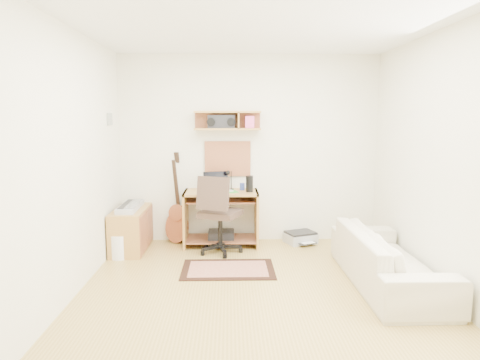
{
  "coord_description": "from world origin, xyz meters",
  "views": [
    {
      "loc": [
        -0.28,
        -4.12,
        1.73
      ],
      "look_at": [
        -0.15,
        1.05,
        1.0
      ],
      "focal_mm": 32.78,
      "sensor_mm": 36.0,
      "label": 1
    }
  ],
  "objects_px": {
    "cabinet": "(131,229)",
    "desk": "(221,218)",
    "printer": "(300,237)",
    "sofa": "(388,249)",
    "task_chair": "(220,213)"
  },
  "relations": [
    {
      "from": "task_chair",
      "to": "cabinet",
      "type": "xyz_separation_m",
      "value": [
        -1.18,
        0.15,
        -0.24
      ]
    },
    {
      "from": "desk",
      "to": "task_chair",
      "type": "distance_m",
      "value": 0.35
    },
    {
      "from": "sofa",
      "to": "desk",
      "type": "bearing_deg",
      "value": 50.35
    },
    {
      "from": "cabinet",
      "to": "desk",
      "type": "bearing_deg",
      "value": 8.37
    },
    {
      "from": "desk",
      "to": "sofa",
      "type": "height_order",
      "value": "desk"
    },
    {
      "from": "printer",
      "to": "sofa",
      "type": "bearing_deg",
      "value": -88.44
    },
    {
      "from": "desk",
      "to": "sofa",
      "type": "distance_m",
      "value": 2.3
    },
    {
      "from": "cabinet",
      "to": "sofa",
      "type": "xyz_separation_m",
      "value": [
        2.96,
        -1.29,
        0.1
      ]
    },
    {
      "from": "task_chair",
      "to": "cabinet",
      "type": "bearing_deg",
      "value": -164.06
    },
    {
      "from": "desk",
      "to": "task_chair",
      "type": "xyz_separation_m",
      "value": [
        -0.0,
        -0.33,
        0.14
      ]
    },
    {
      "from": "cabinet",
      "to": "printer",
      "type": "distance_m",
      "value": 2.32
    },
    {
      "from": "cabinet",
      "to": "printer",
      "type": "xyz_separation_m",
      "value": [
        2.3,
        0.26,
        -0.19
      ]
    },
    {
      "from": "cabinet",
      "to": "sofa",
      "type": "height_order",
      "value": "sofa"
    },
    {
      "from": "sofa",
      "to": "task_chair",
      "type": "bearing_deg",
      "value": 57.23
    },
    {
      "from": "desk",
      "to": "printer",
      "type": "relative_size",
      "value": 2.51
    }
  ]
}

